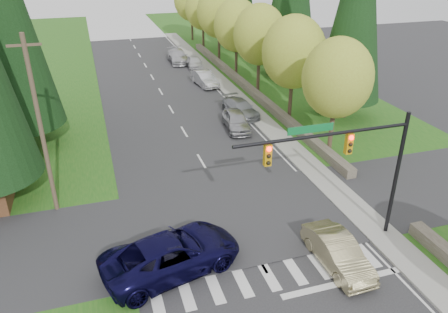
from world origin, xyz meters
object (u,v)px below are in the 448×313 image
sedan_champagne (338,252)px  suv_navy (172,254)px  parked_car_a (236,121)px  parked_car_e (178,56)px  parked_car_d (194,62)px  parked_car_c (204,79)px  parked_car_b (240,108)px

sedan_champagne → suv_navy: 7.78m
suv_navy → parked_car_a: 17.36m
sedan_champagne → parked_car_e: parked_car_e is taller
parked_car_d → parked_car_c: bearing=-90.3°
parked_car_d → sedan_champagne: bearing=-88.1°
parked_car_a → suv_navy: bearing=-112.9°
parked_car_d → parked_car_b: bearing=-84.8°
parked_car_b → parked_car_e: parked_car_e is taller
parked_car_a → parked_car_b: 3.19m
suv_navy → parked_car_d: (9.70, 34.95, -0.19)m
parked_car_c → parked_car_a: bearing=-100.7°
suv_navy → parked_car_c: size_ratio=1.42×
parked_car_b → parked_car_d: parked_car_d is taller
parked_car_c → parked_car_e: size_ratio=0.85×
parked_car_e → sedan_champagne: bearing=-89.7°
parked_car_d → parked_car_e: bearing=118.3°
sedan_champagne → parked_car_e: size_ratio=0.82×
parked_car_a → parked_car_e: (0.00, 22.91, 0.03)m
parked_car_b → parked_car_d: (0.01, 16.84, 0.02)m
parked_car_b → parked_car_d: bearing=82.4°
parked_car_c → parked_car_b: bearing=-93.5°
parked_car_d → parked_car_e: size_ratio=0.77×
parked_car_a → parked_car_b: size_ratio=0.93×
sedan_champagne → parked_car_c: size_ratio=0.97×
suv_navy → parked_car_d: bearing=-30.0°
parked_car_a → parked_car_c: size_ratio=0.96×
parked_car_c → parked_car_d: (0.71, 7.29, -0.04)m
sedan_champagne → parked_car_b: size_ratio=0.94×
parked_car_e → parked_car_d: bearing=-65.5°
parked_car_b → parked_car_a: bearing=-122.8°
sedan_champagne → suv_navy: bearing=163.6°
parked_car_a → parked_car_d: parked_car_a is taller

